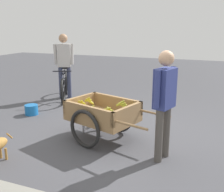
{
  "coord_description": "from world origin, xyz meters",
  "views": [
    {
      "loc": [
        -1.59,
        4.28,
        1.92
      ],
      "look_at": [
        0.07,
        0.1,
        0.75
      ],
      "focal_mm": 43.49,
      "sensor_mm": 36.0,
      "label": 1
    }
  ],
  "objects_px": {
    "vendor_person": "(164,97)",
    "plastic_bucket": "(31,110)",
    "cyclist_person": "(64,60)",
    "bicycle": "(65,86)",
    "fruit_cart": "(102,115)"
  },
  "relations": [
    {
      "from": "cyclist_person",
      "to": "bicycle",
      "type": "bearing_deg",
      "value": 116.03
    },
    {
      "from": "vendor_person",
      "to": "bicycle",
      "type": "xyz_separation_m",
      "value": [
        3.11,
        -2.41,
        -0.6
      ]
    },
    {
      "from": "vendor_person",
      "to": "bicycle",
      "type": "bearing_deg",
      "value": -37.74
    },
    {
      "from": "bicycle",
      "to": "plastic_bucket",
      "type": "bearing_deg",
      "value": 90.04
    },
    {
      "from": "vendor_person",
      "to": "plastic_bucket",
      "type": "distance_m",
      "value": 3.37
    },
    {
      "from": "vendor_person",
      "to": "cyclist_person",
      "type": "relative_size",
      "value": 0.93
    },
    {
      "from": "plastic_bucket",
      "to": "bicycle",
      "type": "bearing_deg",
      "value": -89.96
    },
    {
      "from": "fruit_cart",
      "to": "bicycle",
      "type": "relative_size",
      "value": 1.19
    },
    {
      "from": "cyclist_person",
      "to": "plastic_bucket",
      "type": "relative_size",
      "value": 5.96
    },
    {
      "from": "vendor_person",
      "to": "bicycle",
      "type": "distance_m",
      "value": 3.98
    },
    {
      "from": "vendor_person",
      "to": "plastic_bucket",
      "type": "relative_size",
      "value": 5.56
    },
    {
      "from": "plastic_bucket",
      "to": "vendor_person",
      "type": "bearing_deg",
      "value": 162.42
    },
    {
      "from": "vendor_person",
      "to": "plastic_bucket",
      "type": "xyz_separation_m",
      "value": [
        3.11,
        -0.99,
        -0.85
      ]
    },
    {
      "from": "fruit_cart",
      "to": "bicycle",
      "type": "distance_m",
      "value": 2.9
    },
    {
      "from": "fruit_cart",
      "to": "cyclist_person",
      "type": "bearing_deg",
      "value": -46.83
    }
  ]
}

